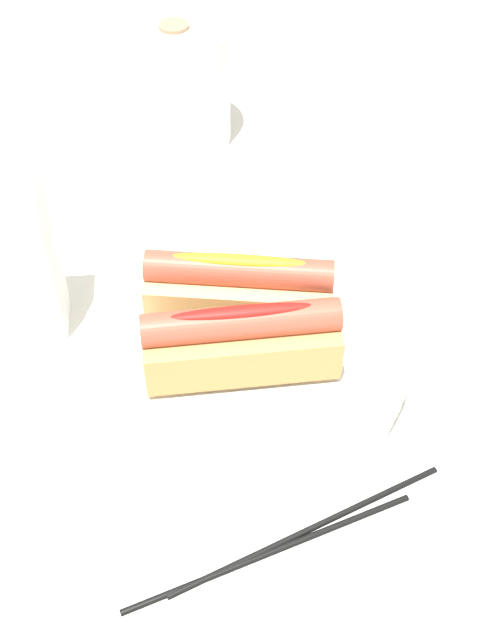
% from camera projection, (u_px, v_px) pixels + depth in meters
% --- Properties ---
extents(ground_plane, '(2.40, 2.40, 0.00)m').
position_uv_depth(ground_plane, '(243.00, 353.00, 0.67)').
color(ground_plane, silver).
extents(serving_bowl, '(0.27, 0.27, 0.03)m').
position_uv_depth(serving_bowl, '(240.00, 348.00, 0.66)').
color(serving_bowl, white).
rests_on(serving_bowl, ground_plane).
extents(hotdog_front, '(0.15, 0.06, 0.06)m').
position_uv_depth(hotdog_front, '(241.00, 340.00, 0.61)').
color(hotdog_front, tan).
rests_on(hotdog_front, serving_bowl).
extents(hotdog_back, '(0.16, 0.09, 0.06)m').
position_uv_depth(hotdog_back, '(239.00, 288.00, 0.64)').
color(hotdog_back, '#DBB270').
rests_on(hotdog_back, serving_bowl).
extents(paper_towel_roll, '(0.11, 0.11, 0.13)m').
position_uv_depth(paper_towel_roll, '(178.00, 86.00, 0.83)').
color(paper_towel_roll, white).
rests_on(paper_towel_roll, ground_plane).
extents(chopstick_near, '(0.21, 0.07, 0.01)m').
position_uv_depth(chopstick_near, '(309.00, 528.00, 0.56)').
color(chopstick_near, black).
rests_on(chopstick_near, ground_plane).
extents(chopstick_far, '(0.22, 0.05, 0.01)m').
position_uv_depth(chopstick_far, '(271.00, 551.00, 0.55)').
color(chopstick_far, black).
rests_on(chopstick_far, ground_plane).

